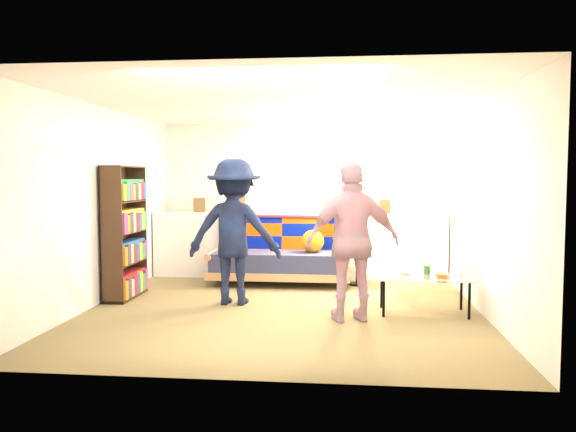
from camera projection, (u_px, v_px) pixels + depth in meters
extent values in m
plane|color=brown|center=(285.00, 306.00, 6.72)|extent=(5.00, 5.00, 0.00)
cube|color=silver|center=(301.00, 198.00, 9.12)|extent=(4.50, 0.10, 2.40)
cube|color=silver|center=(102.00, 205.00, 6.87)|extent=(0.10, 5.00, 2.40)
cube|color=silver|center=(480.00, 207.00, 6.42)|extent=(0.10, 5.00, 2.40)
cube|color=white|center=(285.00, 103.00, 6.56)|extent=(4.50, 5.00, 0.10)
cube|color=silver|center=(297.00, 246.00, 8.48)|extent=(4.45, 0.15, 1.00)
cube|color=brown|center=(199.00, 205.00, 8.56)|extent=(0.18, 0.02, 0.22)
cube|color=brown|center=(238.00, 203.00, 8.50)|extent=(0.22, 0.02, 0.28)
cube|color=white|center=(284.00, 198.00, 8.43)|extent=(0.45, 0.02, 0.45)
cube|color=brown|center=(331.00, 204.00, 8.36)|extent=(0.20, 0.02, 0.26)
cube|color=brown|center=(385.00, 207.00, 8.28)|extent=(0.16, 0.02, 0.20)
cube|color=tan|center=(280.00, 273.00, 8.11)|extent=(2.02, 0.91, 0.11)
cube|color=#2F3555|center=(279.00, 261.00, 8.04)|extent=(1.92, 0.75, 0.26)
cube|color=#2F3555|center=(283.00, 236.00, 8.42)|extent=(1.91, 0.26, 0.60)
cylinder|color=tan|center=(215.00, 253.00, 8.19)|extent=(0.10, 0.90, 0.10)
cylinder|color=tan|center=(346.00, 255.00, 7.99)|extent=(0.10, 0.90, 0.10)
cube|color=navy|center=(282.00, 236.00, 8.33)|extent=(1.54, 0.12, 0.55)
cube|color=navy|center=(283.00, 216.00, 8.45)|extent=(1.54, 0.27, 0.03)
sphere|color=orange|center=(313.00, 241.00, 7.97)|extent=(0.32, 0.32, 0.32)
cube|color=black|center=(115.00, 232.00, 7.14)|extent=(0.02, 0.84, 1.68)
cube|color=black|center=(111.00, 235.00, 6.72)|extent=(0.28, 0.02, 1.68)
cube|color=black|center=(136.00, 229.00, 7.54)|extent=(0.28, 0.02, 1.68)
cube|color=black|center=(123.00, 167.00, 7.07)|extent=(0.28, 0.84, 0.02)
cube|color=black|center=(126.00, 296.00, 7.19)|extent=(0.28, 0.84, 0.04)
cube|color=black|center=(125.00, 263.00, 7.16)|extent=(0.28, 0.80, 0.02)
cube|color=black|center=(124.00, 232.00, 7.13)|extent=(0.28, 0.80, 0.02)
cube|color=black|center=(124.00, 201.00, 7.10)|extent=(0.28, 0.80, 0.02)
cube|color=#A82123|center=(127.00, 283.00, 7.18)|extent=(0.21, 0.78, 0.28)
cube|color=#235399|center=(126.00, 251.00, 7.15)|extent=(0.21, 0.78, 0.26)
cube|color=yellow|center=(126.00, 220.00, 7.12)|extent=(0.21, 0.78, 0.28)
cube|color=#2F814A|center=(125.00, 190.00, 7.09)|extent=(0.21, 0.78, 0.26)
cylinder|color=black|center=(384.00, 299.00, 6.16)|extent=(0.03, 0.03, 0.41)
cylinder|color=black|center=(469.00, 301.00, 6.06)|extent=(0.03, 0.03, 0.41)
cylinder|color=black|center=(382.00, 291.00, 6.60)|extent=(0.03, 0.03, 0.41)
cylinder|color=black|center=(461.00, 292.00, 6.50)|extent=(0.03, 0.03, 0.41)
cube|color=silver|center=(424.00, 277.00, 6.31)|extent=(1.02, 0.57, 0.02)
cube|color=silver|center=(405.00, 273.00, 6.39)|extent=(0.12, 0.05, 0.03)
cube|color=orange|center=(442.00, 276.00, 6.21)|extent=(0.10, 0.14, 0.04)
cylinder|color=#38873B|center=(427.00, 270.00, 6.43)|extent=(0.07, 0.07, 0.10)
cylinder|color=black|center=(357.00, 284.00, 8.00)|extent=(0.29, 0.29, 0.03)
cylinder|color=black|center=(357.00, 231.00, 7.94)|extent=(0.04, 0.04, 1.56)
sphere|color=#FFC672|center=(352.00, 186.00, 7.99)|extent=(0.13, 0.13, 0.13)
sphere|color=#FFC672|center=(365.00, 181.00, 7.81)|extent=(0.13, 0.13, 0.13)
sphere|color=#FFC672|center=(362.00, 176.00, 7.98)|extent=(0.13, 0.13, 0.13)
imported|color=black|center=(234.00, 232.00, 6.79)|extent=(1.14, 0.67, 1.76)
imported|color=pink|center=(353.00, 242.00, 5.96)|extent=(1.07, 0.65, 1.71)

